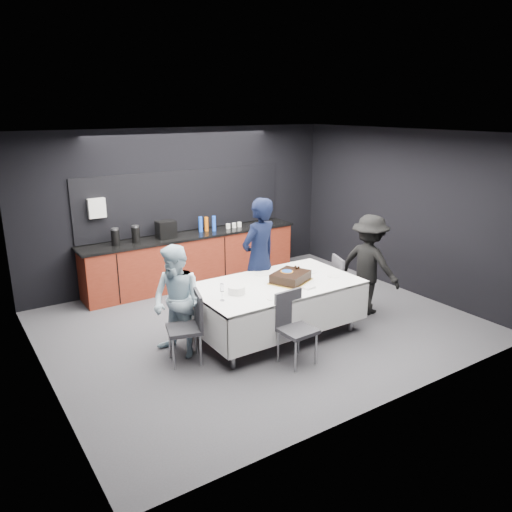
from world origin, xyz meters
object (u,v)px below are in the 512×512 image
(chair_near, at_px, (293,322))
(person_right, at_px, (369,265))
(chair_right, at_px, (344,281))
(champagne_flute, at_px, (222,289))
(person_center, at_px, (259,258))
(cake_assembly, at_px, (290,277))
(plate_stack, at_px, (236,290))
(person_left, at_px, (177,302))
(party_table, at_px, (276,292))
(chair_left, at_px, (190,322))

(chair_near, xyz_separation_m, person_right, (1.95, 0.63, 0.25))
(chair_right, relative_size, person_right, 0.59)
(champagne_flute, xyz_separation_m, person_center, (1.14, 0.87, -0.01))
(cake_assembly, xyz_separation_m, champagne_flute, (-1.16, -0.09, 0.09))
(cake_assembly, height_order, person_center, person_center)
(chair_near, bearing_deg, plate_stack, 119.60)
(person_center, xyz_separation_m, person_right, (1.50, -0.83, -0.14))
(chair_near, height_order, person_right, person_right)
(person_left, bearing_deg, plate_stack, 50.04)
(chair_right, relative_size, chair_near, 1.00)
(party_table, xyz_separation_m, chair_near, (-0.26, -0.75, -0.11))
(chair_left, height_order, chair_right, same)
(champagne_flute, bearing_deg, plate_stack, 22.57)
(plate_stack, height_order, chair_right, chair_right)
(plate_stack, relative_size, chair_left, 0.25)
(cake_assembly, distance_m, chair_right, 1.19)
(party_table, height_order, champagne_flute, champagne_flute)
(party_table, xyz_separation_m, plate_stack, (-0.66, -0.04, 0.19))
(cake_assembly, relative_size, chair_near, 0.74)
(champagne_flute, height_order, chair_left, champagne_flute)
(person_left, bearing_deg, person_center, 85.51)
(chair_right, distance_m, person_left, 2.77)
(cake_assembly, bearing_deg, plate_stack, 178.48)
(person_center, distance_m, person_right, 1.72)
(party_table, height_order, person_center, person_center)
(person_center, relative_size, person_right, 1.18)
(person_center, bearing_deg, chair_right, 135.71)
(chair_right, bearing_deg, champagne_flute, -174.72)
(chair_left, bearing_deg, chair_right, 2.12)
(cake_assembly, bearing_deg, party_table, 163.71)
(party_table, height_order, cake_assembly, cake_assembly)
(plate_stack, height_order, person_left, person_left)
(chair_left, relative_size, chair_near, 1.00)
(cake_assembly, xyz_separation_m, chair_right, (1.14, 0.12, -0.31))
(cake_assembly, bearing_deg, chair_right, 5.90)
(chair_near, bearing_deg, person_right, 17.89)
(chair_near, distance_m, person_left, 1.51)
(chair_left, bearing_deg, person_right, -1.46)
(person_left, xyz_separation_m, person_right, (3.11, -0.32, 0.04))
(chair_near, bearing_deg, person_center, 72.81)
(chair_left, distance_m, person_right, 3.06)
(party_table, xyz_separation_m, chair_left, (-1.35, -0.04, -0.11))
(plate_stack, distance_m, person_right, 2.36)
(chair_near, distance_m, person_right, 2.07)
(plate_stack, relative_size, person_right, 0.15)
(plate_stack, relative_size, chair_right, 0.25)
(champagne_flute, bearing_deg, person_left, 142.25)
(chair_left, bearing_deg, person_left, 103.59)
(plate_stack, xyz_separation_m, person_right, (2.36, -0.08, -0.04))
(chair_right, bearing_deg, person_left, 176.97)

